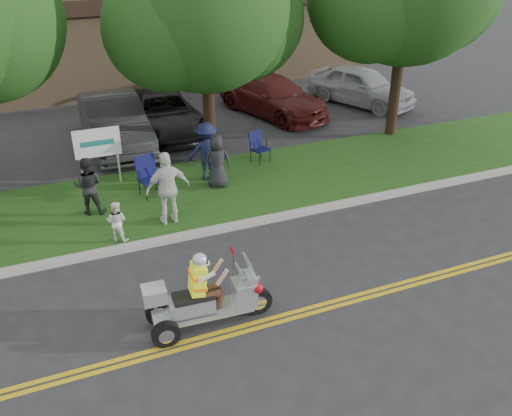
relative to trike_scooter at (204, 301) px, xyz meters
name	(u,v)px	position (x,y,z in m)	size (l,w,h in m)	color
ground	(300,296)	(2.03, 0.11, -0.55)	(120.00, 120.00, 0.00)	#28282B
centerline_near	(313,313)	(2.03, -0.47, -0.55)	(60.00, 0.10, 0.01)	gold
centerline_far	(309,308)	(2.03, -0.31, -0.55)	(60.00, 0.10, 0.01)	gold
curb	(245,224)	(2.03, 3.16, -0.49)	(60.00, 0.25, 0.12)	#A8A89E
grass_verge	(217,189)	(2.03, 5.31, -0.50)	(60.00, 4.00, 0.10)	#1C4813
commercial_building	(163,29)	(4.03, 19.08, 1.46)	(18.00, 8.20, 4.00)	#9E7F5B
tree_mid	(207,13)	(2.58, 7.34, 3.88)	(5.88, 4.80, 7.05)	#332114
business_sign	(98,146)	(-0.87, 6.71, 0.70)	(1.25, 0.06, 1.75)	silver
trike_scooter	(204,301)	(0.00, 0.00, 0.00)	(2.42, 0.83, 1.58)	black
lawn_chair_a	(148,173)	(0.22, 5.62, 0.16)	(0.68, 0.69, 1.08)	black
lawn_chair_b	(258,145)	(3.81, 6.59, 0.08)	(0.65, 0.66, 0.95)	black
spectator_adult_mid	(88,186)	(-1.37, 5.12, 0.30)	(0.73, 0.57, 1.50)	black
spectator_adult_right	(168,188)	(0.35, 3.88, 0.47)	(1.08, 0.45, 1.84)	silver
spectator_chair_a	(206,151)	(1.97, 5.94, 0.40)	(1.09, 0.63, 1.69)	#171C41
spectator_chair_b	(217,162)	(2.09, 5.35, 0.30)	(0.73, 0.48, 1.49)	black
child_right	(117,221)	(-0.98, 3.51, 0.05)	(0.48, 0.37, 0.99)	white
parked_car_left	(114,122)	(0.03, 9.75, 0.28)	(1.77, 5.07, 1.67)	#29292B
parked_car_mid	(161,113)	(1.77, 10.47, 0.16)	(2.36, 5.13, 1.42)	black
parked_car_right	(272,96)	(6.20, 10.88, 0.17)	(2.03, 4.98, 1.45)	#471210
parked_car_far_right	(361,86)	(10.03, 10.68, 0.21)	(1.81, 4.49, 1.53)	#9FA2A6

